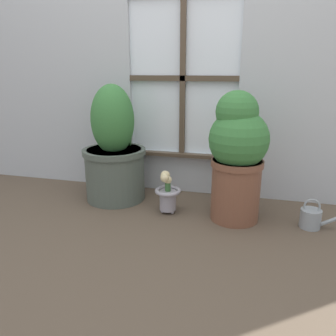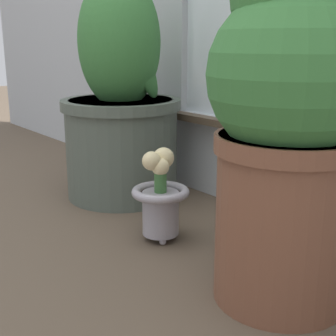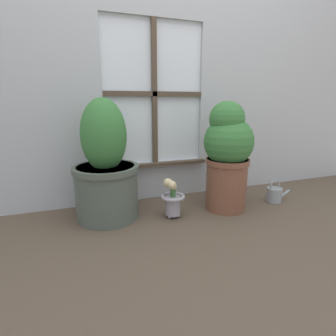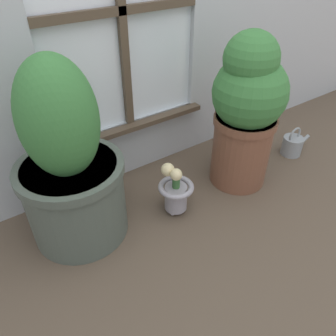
{
  "view_description": "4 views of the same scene",
  "coord_description": "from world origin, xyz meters",
  "px_view_note": "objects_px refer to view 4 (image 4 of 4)",
  "views": [
    {
      "loc": [
        0.47,
        -1.55,
        0.86
      ],
      "look_at": [
        -0.01,
        0.33,
        0.27
      ],
      "focal_mm": 35.0,
      "sensor_mm": 36.0,
      "label": 1
    },
    {
      "loc": [
        0.98,
        -0.48,
        0.54
      ],
      "look_at": [
        -0.05,
        0.33,
        0.19
      ],
      "focal_mm": 50.0,
      "sensor_mm": 36.0,
      "label": 2
    },
    {
      "loc": [
        -0.56,
        -1.24,
        0.74
      ],
      "look_at": [
        -0.0,
        0.36,
        0.31
      ],
      "focal_mm": 28.0,
      "sensor_mm": 36.0,
      "label": 3
    },
    {
      "loc": [
        -0.66,
        -0.63,
        1.08
      ],
      "look_at": [
        -0.03,
        0.29,
        0.25
      ],
      "focal_mm": 35.0,
      "sensor_mm": 36.0,
      "label": 4
    }
  ],
  "objects_px": {
    "potted_plant_left": "(70,170)",
    "flower_vase": "(175,190)",
    "watering_can": "(292,145)",
    "potted_plant_right": "(247,110)"
  },
  "relations": [
    {
      "from": "potted_plant_left",
      "to": "flower_vase",
      "type": "relative_size",
      "value": 2.97
    },
    {
      "from": "potted_plant_left",
      "to": "potted_plant_right",
      "type": "bearing_deg",
      "value": -8.77
    },
    {
      "from": "potted_plant_right",
      "to": "watering_can",
      "type": "bearing_deg",
      "value": -1.53
    },
    {
      "from": "potted_plant_left",
      "to": "watering_can",
      "type": "height_order",
      "value": "potted_plant_left"
    },
    {
      "from": "potted_plant_right",
      "to": "flower_vase",
      "type": "bearing_deg",
      "value": -178.26
    },
    {
      "from": "potted_plant_left",
      "to": "flower_vase",
      "type": "bearing_deg",
      "value": -18.75
    },
    {
      "from": "potted_plant_left",
      "to": "watering_can",
      "type": "bearing_deg",
      "value": -6.29
    },
    {
      "from": "potted_plant_right",
      "to": "flower_vase",
      "type": "relative_size",
      "value": 2.9
    },
    {
      "from": "potted_plant_right",
      "to": "watering_can",
      "type": "height_order",
      "value": "potted_plant_right"
    },
    {
      "from": "potted_plant_left",
      "to": "flower_vase",
      "type": "height_order",
      "value": "potted_plant_left"
    }
  ]
}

